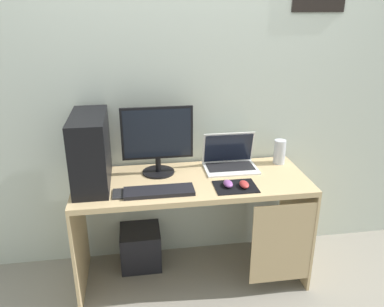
{
  "coord_description": "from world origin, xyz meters",
  "views": [
    {
      "loc": [
        -0.34,
        -2.24,
        1.81
      ],
      "look_at": [
        0.0,
        0.0,
        0.92
      ],
      "focal_mm": 36.38,
      "sensor_mm": 36.0,
      "label": 1
    }
  ],
  "objects_px": {
    "speaker": "(280,152)",
    "cell_phone": "(118,194)",
    "pc_tower": "(91,151)",
    "mouse_right": "(244,184)",
    "laptop": "(230,161)",
    "mouse_left": "(228,184)",
    "keyboard": "(159,191)",
    "monitor": "(157,140)",
    "subwoofer": "(141,247)"
  },
  "relations": [
    {
      "from": "cell_phone",
      "to": "laptop",
      "type": "bearing_deg",
      "value": 21.52
    },
    {
      "from": "laptop",
      "to": "mouse_left",
      "type": "height_order",
      "value": "laptop"
    },
    {
      "from": "laptop",
      "to": "subwoofer",
      "type": "height_order",
      "value": "laptop"
    },
    {
      "from": "pc_tower",
      "to": "laptop",
      "type": "bearing_deg",
      "value": 7.5
    },
    {
      "from": "mouse_left",
      "to": "cell_phone",
      "type": "xyz_separation_m",
      "value": [
        -0.67,
        -0.0,
        -0.02
      ]
    },
    {
      "from": "pc_tower",
      "to": "speaker",
      "type": "xyz_separation_m",
      "value": [
        1.27,
        0.15,
        -0.14
      ]
    },
    {
      "from": "mouse_left",
      "to": "cell_phone",
      "type": "relative_size",
      "value": 0.74
    },
    {
      "from": "pc_tower",
      "to": "laptop",
      "type": "relative_size",
      "value": 1.36
    },
    {
      "from": "keyboard",
      "to": "monitor",
      "type": "bearing_deg",
      "value": 86.5
    },
    {
      "from": "speaker",
      "to": "keyboard",
      "type": "height_order",
      "value": "speaker"
    },
    {
      "from": "laptop",
      "to": "subwoofer",
      "type": "relative_size",
      "value": 1.26
    },
    {
      "from": "pc_tower",
      "to": "keyboard",
      "type": "bearing_deg",
      "value": -25.91
    },
    {
      "from": "mouse_right",
      "to": "pc_tower",
      "type": "bearing_deg",
      "value": 167.88
    },
    {
      "from": "pc_tower",
      "to": "keyboard",
      "type": "xyz_separation_m",
      "value": [
        0.4,
        -0.19,
        -0.21
      ]
    },
    {
      "from": "keyboard",
      "to": "cell_phone",
      "type": "xyz_separation_m",
      "value": [
        -0.24,
        0.02,
        -0.01
      ]
    },
    {
      "from": "mouse_left",
      "to": "mouse_right",
      "type": "bearing_deg",
      "value": -14.74
    },
    {
      "from": "monitor",
      "to": "keyboard",
      "type": "relative_size",
      "value": 1.1
    },
    {
      "from": "monitor",
      "to": "speaker",
      "type": "distance_m",
      "value": 0.87
    },
    {
      "from": "laptop",
      "to": "mouse_left",
      "type": "distance_m",
      "value": 0.3
    },
    {
      "from": "subwoofer",
      "to": "monitor",
      "type": "bearing_deg",
      "value": -16.68
    },
    {
      "from": "speaker",
      "to": "cell_phone",
      "type": "distance_m",
      "value": 1.16
    },
    {
      "from": "laptop",
      "to": "mouse_right",
      "type": "bearing_deg",
      "value": -87.77
    },
    {
      "from": "mouse_left",
      "to": "mouse_right",
      "type": "xyz_separation_m",
      "value": [
        0.09,
        -0.03,
        0.0
      ]
    },
    {
      "from": "monitor",
      "to": "mouse_right",
      "type": "xyz_separation_m",
      "value": [
        0.5,
        -0.29,
        -0.21
      ]
    },
    {
      "from": "mouse_right",
      "to": "speaker",
      "type": "bearing_deg",
      "value": 44.37
    },
    {
      "from": "keyboard",
      "to": "mouse_right",
      "type": "relative_size",
      "value": 4.38
    },
    {
      "from": "laptop",
      "to": "mouse_left",
      "type": "relative_size",
      "value": 3.72
    },
    {
      "from": "cell_phone",
      "to": "subwoofer",
      "type": "height_order",
      "value": "cell_phone"
    },
    {
      "from": "mouse_left",
      "to": "subwoofer",
      "type": "xyz_separation_m",
      "value": [
        -0.56,
        0.31,
        -0.62
      ]
    },
    {
      "from": "mouse_left",
      "to": "pc_tower",
      "type": "bearing_deg",
      "value": 168.18
    },
    {
      "from": "speaker",
      "to": "monitor",
      "type": "bearing_deg",
      "value": -176.78
    },
    {
      "from": "mouse_left",
      "to": "subwoofer",
      "type": "relative_size",
      "value": 0.34
    },
    {
      "from": "cell_phone",
      "to": "speaker",
      "type": "bearing_deg",
      "value": 16.14
    },
    {
      "from": "laptop",
      "to": "mouse_right",
      "type": "relative_size",
      "value": 3.72
    },
    {
      "from": "monitor",
      "to": "mouse_left",
      "type": "xyz_separation_m",
      "value": [
        0.41,
        -0.27,
        -0.21
      ]
    },
    {
      "from": "laptop",
      "to": "cell_phone",
      "type": "distance_m",
      "value": 0.81
    },
    {
      "from": "mouse_right",
      "to": "cell_phone",
      "type": "height_order",
      "value": "mouse_right"
    },
    {
      "from": "laptop",
      "to": "speaker",
      "type": "xyz_separation_m",
      "value": [
        0.36,
        0.03,
        0.04
      ]
    },
    {
      "from": "monitor",
      "to": "keyboard",
      "type": "bearing_deg",
      "value": -93.5
    },
    {
      "from": "pc_tower",
      "to": "mouse_right",
      "type": "relative_size",
      "value": 5.07
    },
    {
      "from": "pc_tower",
      "to": "speaker",
      "type": "distance_m",
      "value": 1.28
    },
    {
      "from": "mouse_left",
      "to": "mouse_right",
      "type": "relative_size",
      "value": 1.0
    },
    {
      "from": "laptop",
      "to": "subwoofer",
      "type": "bearing_deg",
      "value": 178.03
    },
    {
      "from": "pc_tower",
      "to": "keyboard",
      "type": "height_order",
      "value": "pc_tower"
    },
    {
      "from": "cell_phone",
      "to": "monitor",
      "type": "bearing_deg",
      "value": 46.79
    },
    {
      "from": "monitor",
      "to": "mouse_right",
      "type": "relative_size",
      "value": 4.81
    },
    {
      "from": "speaker",
      "to": "cell_phone",
      "type": "height_order",
      "value": "speaker"
    },
    {
      "from": "mouse_left",
      "to": "speaker",
      "type": "bearing_deg",
      "value": 35.52
    },
    {
      "from": "pc_tower",
      "to": "cell_phone",
      "type": "height_order",
      "value": "pc_tower"
    },
    {
      "from": "pc_tower",
      "to": "mouse_right",
      "type": "xyz_separation_m",
      "value": [
        0.92,
        -0.2,
        -0.2
      ]
    }
  ]
}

